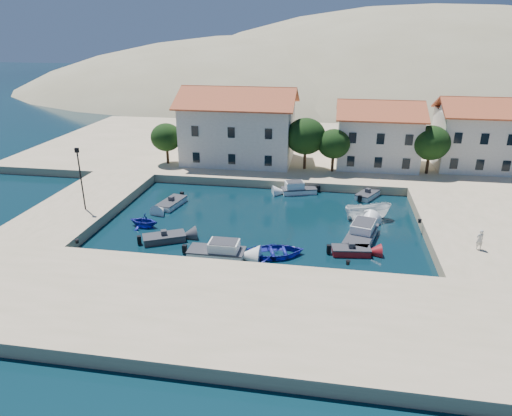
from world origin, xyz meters
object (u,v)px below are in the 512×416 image
at_px(cabin_cruiser_south, 216,251).
at_px(lamppost, 80,173).
at_px(pedestrian, 480,240).
at_px(boat_east, 367,219).
at_px(cabin_cruiser_east, 361,235).
at_px(building_right, 475,132).
at_px(building_left, 239,124).
at_px(rowboat_south, 276,256).
at_px(building_mid, 378,133).

bearing_deg(cabin_cruiser_south, lamppost, 158.98).
distance_m(lamppost, pedestrian, 36.23).
bearing_deg(boat_east, cabin_cruiser_east, 155.96).
relative_size(building_right, boat_east, 2.04).
bearing_deg(cabin_cruiser_south, building_left, 97.37).
relative_size(building_right, cabin_cruiser_south, 2.00).
distance_m(building_left, cabin_cruiser_east, 26.09).
height_order(rowboat_south, boat_east, boat_east).
distance_m(building_left, building_right, 30.07).
distance_m(cabin_cruiser_east, pedestrian, 9.58).
relative_size(lamppost, pedestrian, 3.61).
height_order(cabin_cruiser_east, boat_east, cabin_cruiser_east).
distance_m(building_mid, rowboat_south, 28.07).
xyz_separation_m(building_left, pedestrian, (24.51, -22.81, -4.07)).
bearing_deg(lamppost, cabin_cruiser_east, -0.80).
distance_m(building_right, cabin_cruiser_south, 38.79).
xyz_separation_m(building_left, lamppost, (-11.50, -20.00, -1.18)).
relative_size(building_right, pedestrian, 5.48).
bearing_deg(lamppost, building_right, 27.93).
bearing_deg(boat_east, building_left, 31.97).
xyz_separation_m(cabin_cruiser_east, boat_east, (0.84, 4.87, -0.48)).
bearing_deg(cabin_cruiser_east, pedestrian, -90.09).
bearing_deg(cabin_cruiser_east, boat_east, 5.01).
relative_size(building_left, boat_east, 3.18).
bearing_deg(cabin_cruiser_east, building_mid, 7.71).
relative_size(building_mid, rowboat_south, 2.18).
height_order(lamppost, pedestrian, lamppost).
relative_size(lamppost, cabin_cruiser_south, 1.32).
height_order(building_left, building_right, building_left).
distance_m(lamppost, cabin_cruiser_east, 27.19).
height_order(rowboat_south, cabin_cruiser_east, cabin_cruiser_east).
distance_m(lamppost, cabin_cruiser_south, 16.43).
distance_m(building_left, building_mid, 18.04).
height_order(rowboat_south, pedestrian, pedestrian).
bearing_deg(building_left, pedestrian, -42.94).
xyz_separation_m(building_left, rowboat_south, (8.17, -24.77, -5.94)).
relative_size(building_left, building_right, 1.56).
height_order(building_left, cabin_cruiser_east, building_left).
xyz_separation_m(building_right, cabin_cruiser_south, (-26.69, -27.70, -5.00)).
xyz_separation_m(building_left, building_right, (30.00, 2.00, -0.46)).
bearing_deg(rowboat_south, cabin_cruiser_south, 83.80).
height_order(cabin_cruiser_south, pedestrian, pedestrian).
distance_m(building_mid, cabin_cruiser_east, 22.06).
bearing_deg(building_right, boat_east, -128.27).
bearing_deg(rowboat_south, pedestrian, -100.24).
xyz_separation_m(building_left, cabin_cruiser_south, (3.31, -25.70, -5.46)).
distance_m(cabin_cruiser_south, cabin_cruiser_east, 13.17).
relative_size(lamppost, cabin_cruiser_east, 1.06).
distance_m(building_left, boat_east, 23.19).
height_order(building_mid, cabin_cruiser_south, building_mid).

